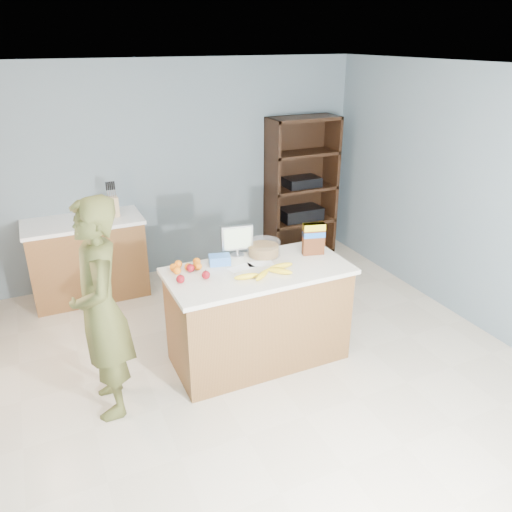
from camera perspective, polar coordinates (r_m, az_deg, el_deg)
name	(u,v)px	position (r m, az deg, el deg)	size (l,w,h in m)	color
floor	(273,376)	(4.46, 1.94, -13.53)	(4.50, 5.00, 0.02)	beige
walls	(276,192)	(3.70, 2.29, 7.27)	(4.52, 5.02, 2.51)	slate
counter_peninsula	(258,318)	(4.45, 0.27, -7.14)	(1.56, 0.76, 0.90)	brown
back_cabinet	(88,258)	(5.82, -18.67, -0.26)	(1.24, 0.62, 0.90)	brown
shelving_unit	(299,190)	(6.61, 4.99, 7.58)	(0.90, 0.40, 1.80)	black
person	(101,310)	(3.85, -17.31, -5.96)	(0.63, 0.41, 1.73)	#474920
knife_block	(113,206)	(5.65, -16.06, 5.50)	(0.12, 0.10, 0.31)	tan
envelopes	(251,266)	(4.28, -0.61, -1.11)	(0.42, 0.16, 0.00)	white
bananas	(268,272)	(4.11, 1.35, -1.83)	(0.57, 0.20, 0.05)	yellow
apples	(192,274)	(4.09, -7.29, -2.05)	(0.28, 0.25, 0.07)	maroon
oranges	(187,266)	(4.24, -7.89, -1.14)	(0.28, 0.19, 0.07)	orange
blue_carton	(220,260)	(4.31, -4.17, -0.44)	(0.18, 0.12, 0.08)	blue
salad_bowl	(264,249)	(4.47, 0.88, 0.83)	(0.30, 0.30, 0.13)	#267219
tv	(237,239)	(4.42, -2.16, 1.94)	(0.28, 0.12, 0.28)	silver
cereal_box	(314,237)	(4.47, 6.61, 2.22)	(0.21, 0.12, 0.29)	#592B14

